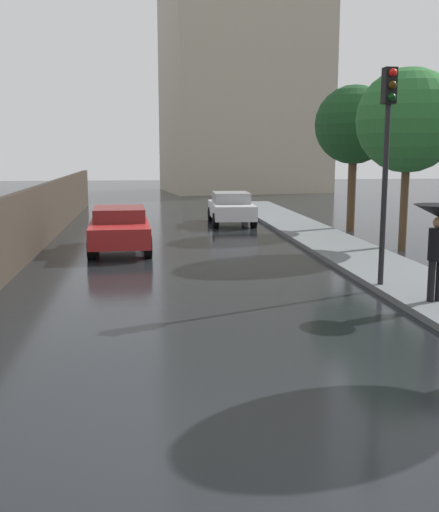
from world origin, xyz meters
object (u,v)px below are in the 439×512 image
at_px(pedestrian_with_umbrella_near, 439,226).
at_px(street_tree_mid, 354,125).
at_px(street_tree_near, 408,121).
at_px(car_white_mid_road, 231,208).
at_px(traffic_light, 387,138).
at_px(car_red_near_kerb, 120,228).

height_order(pedestrian_with_umbrella_near, street_tree_mid, street_tree_mid).
height_order(pedestrian_with_umbrella_near, street_tree_near, street_tree_near).
distance_m(car_white_mid_road, pedestrian_with_umbrella_near, 14.62).
xyz_separation_m(traffic_light, street_tree_near, (2.79, 5.38, 0.62)).
height_order(car_white_mid_road, traffic_light, traffic_light).
bearing_deg(street_tree_near, traffic_light, -117.39).
relative_size(street_tree_near, street_tree_mid, 1.00).
xyz_separation_m(car_white_mid_road, street_tree_mid, (4.32, -2.65, 3.31)).
xyz_separation_m(car_red_near_kerb, car_white_mid_road, (4.39, 6.56, -0.01)).
bearing_deg(car_red_near_kerb, street_tree_near, 171.95).
relative_size(car_white_mid_road, street_tree_near, 0.71).
bearing_deg(pedestrian_with_umbrella_near, car_red_near_kerb, 120.51).
bearing_deg(street_tree_near, car_white_mid_road, 120.32).
bearing_deg(car_red_near_kerb, pedestrian_with_umbrella_near, 127.10).
bearing_deg(car_white_mid_road, pedestrian_with_umbrella_near, -80.55).
xyz_separation_m(car_red_near_kerb, traffic_light, (5.97, -6.28, 2.63)).
bearing_deg(traffic_light, car_white_mid_road, 97.01).
relative_size(pedestrian_with_umbrella_near, street_tree_mid, 0.34).
distance_m(pedestrian_with_umbrella_near, street_tree_mid, 12.24).
height_order(car_white_mid_road, pedestrian_with_umbrella_near, pedestrian_with_umbrella_near).
relative_size(pedestrian_with_umbrella_near, street_tree_near, 0.34).
relative_size(car_red_near_kerb, traffic_light, 0.92).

